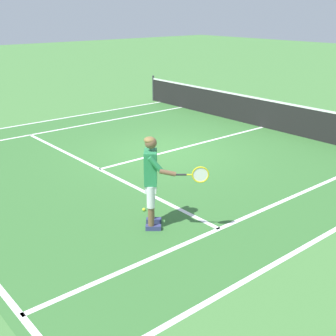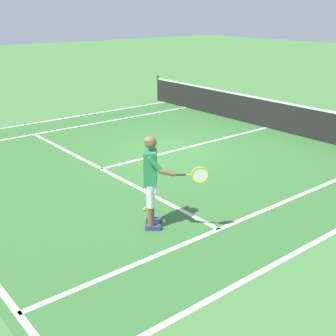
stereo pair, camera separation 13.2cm
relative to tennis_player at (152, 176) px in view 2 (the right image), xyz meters
The scene contains 11 objects.
ground_plane 4.58m from the tennis_player, 136.70° to the left, with size 80.00×80.00×0.00m, color #477F3D.
court_inner_surface 4.05m from the tennis_player, 146.06° to the left, with size 10.98×10.54×0.00m, color #387033.
line_service 3.51m from the tennis_player, 165.22° to the left, with size 8.23×0.10×0.01m, color white.
line_centre_service 5.30m from the tennis_player, 128.74° to the left, with size 0.10×6.40×0.01m, color white.
line_singles_left 7.75m from the tennis_player, 163.44° to the left, with size 0.10×10.14×0.01m, color white.
line_singles_right 2.55m from the tennis_player, 68.61° to the left, with size 0.10×10.14×0.01m, color white.
line_doubles_left 9.07m from the tennis_player, 165.93° to the left, with size 0.10×10.14×0.01m, color white.
line_doubles_right 3.28m from the tennis_player, 44.46° to the left, with size 0.10×10.14×0.01m, color white.
tennis_net 7.97m from the tennis_player, 114.16° to the left, with size 11.96×0.08×1.07m.
tennis_player is the anchor object (origin of this frame).
tennis_ball_near_feet 1.17m from the tennis_player, 156.97° to the left, with size 0.07×0.07×0.07m, color #CCE02D.
Camera 2 is at (9.09, -7.43, 3.80)m, focal length 47.19 mm.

